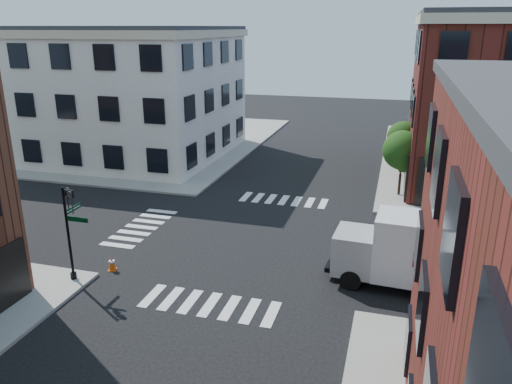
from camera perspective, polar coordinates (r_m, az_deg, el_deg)
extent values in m
plane|color=black|center=(27.71, -0.08, -5.56)|extent=(120.00, 120.00, 0.00)
cube|color=gray|center=(54.45, -15.46, 5.88)|extent=(30.00, 30.00, 0.15)
cube|color=silver|center=(48.34, -17.01, 10.77)|extent=(22.00, 16.00, 11.00)
cylinder|color=black|center=(35.87, 16.07, 0.86)|extent=(0.18, 0.18, 1.47)
cylinder|color=black|center=(35.66, 16.17, 1.98)|extent=(0.12, 0.12, 1.47)
sphere|color=black|center=(35.25, 16.41, 4.60)|extent=(2.69, 2.69, 2.69)
sphere|color=black|center=(35.28, 16.74, 3.67)|extent=(1.85, 1.85, 1.85)
cylinder|color=black|center=(41.67, 16.16, 3.15)|extent=(0.18, 0.18, 1.33)
cylinder|color=black|center=(41.50, 16.24, 4.03)|extent=(0.12, 0.12, 1.33)
sphere|color=black|center=(41.17, 16.43, 6.08)|extent=(2.43, 2.43, 2.43)
sphere|color=black|center=(41.18, 16.71, 5.35)|extent=(1.67, 1.67, 1.67)
cylinder|color=black|center=(24.05, -20.64, -4.70)|extent=(0.12, 0.12, 4.60)
cylinder|color=black|center=(24.86, -20.12, -8.95)|extent=(0.28, 0.28, 0.30)
cube|color=#053819|center=(23.43, -19.78, -2.96)|extent=(1.10, 0.03, 0.22)
cube|color=#053819|center=(24.07, -20.17, -1.81)|extent=(0.03, 1.10, 0.22)
imported|color=black|center=(23.37, -20.24, -1.11)|extent=(0.22, 0.18, 1.10)
imported|color=black|center=(23.82, -20.77, -0.81)|extent=(0.18, 0.22, 1.10)
cube|color=silver|center=(23.17, 20.19, -6.41)|extent=(5.58, 2.67, 2.91)
cube|color=maroon|center=(22.08, 20.18, -7.66)|extent=(2.07, 0.17, 0.66)
cube|color=maroon|center=(24.27, 20.20, -5.28)|extent=(2.07, 0.17, 0.66)
cube|color=#A2A2A4|center=(23.51, 11.31, -6.60)|extent=(2.01, 2.36, 1.88)
cube|color=black|center=(23.49, 9.20, -5.61)|extent=(0.20, 1.79, 0.85)
cube|color=black|center=(23.79, 17.05, -9.42)|extent=(7.56, 1.39, 0.23)
cylinder|color=black|center=(23.07, 10.78, -9.81)|extent=(0.96, 0.39, 0.94)
cylinder|color=black|center=(24.82, 11.51, -7.75)|extent=(0.96, 0.39, 0.94)
cylinder|color=black|center=(22.93, 19.29, -10.78)|extent=(0.96, 0.39, 0.94)
cylinder|color=black|center=(24.69, 19.38, -8.62)|extent=(0.96, 0.39, 0.94)
cylinder|color=black|center=(23.11, 24.97, -11.29)|extent=(0.96, 0.39, 0.94)
cylinder|color=black|center=(24.86, 24.62, -9.11)|extent=(0.96, 0.39, 0.94)
cube|color=#D64C09|center=(25.49, -16.08, -8.52)|extent=(0.50, 0.50, 0.04)
cone|color=#D64C09|center=(25.34, -16.15, -7.84)|extent=(0.47, 0.47, 0.72)
cylinder|color=white|center=(25.29, -16.17, -7.63)|extent=(0.28, 0.28, 0.08)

